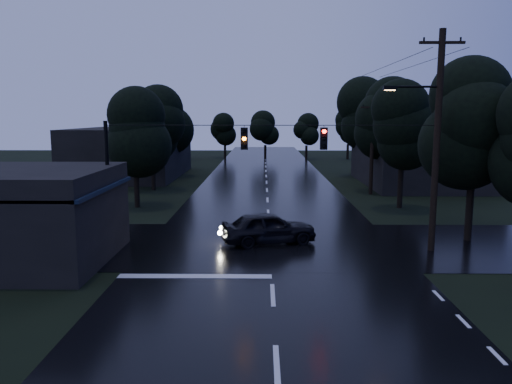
{
  "coord_description": "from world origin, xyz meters",
  "views": [
    {
      "loc": [
        -0.36,
        -11.68,
        6.2
      ],
      "look_at": [
        -0.7,
        13.58,
        2.36
      ],
      "focal_mm": 35.0,
      "sensor_mm": 36.0,
      "label": 1
    }
  ],
  "objects": [
    {
      "name": "main_road",
      "position": [
        0.0,
        30.0,
        0.0
      ],
      "size": [
        12.0,
        120.0,
        0.02
      ],
      "primitive_type": "cube",
      "color": "black",
      "rests_on": "ground"
    },
    {
      "name": "utility_pole_main",
      "position": [
        7.41,
        11.0,
        5.26
      ],
      "size": [
        3.5,
        0.3,
        10.0
      ],
      "color": "black",
      "rests_on": "ground"
    },
    {
      "name": "tree_right_b",
      "position": [
        9.6,
        30.0,
        5.99
      ],
      "size": [
        4.48,
        4.48,
        9.44
      ],
      "color": "black",
      "rests_on": "ground"
    },
    {
      "name": "utility_pole_far",
      "position": [
        8.3,
        28.0,
        3.88
      ],
      "size": [
        2.0,
        0.3,
        7.5
      ],
      "color": "black",
      "rests_on": "ground"
    },
    {
      "name": "car",
      "position": [
        -0.07,
        12.25,
        0.79
      ],
      "size": [
        4.96,
        3.03,
        1.58
      ],
      "primitive_type": "imported",
      "rotation": [
        0.0,
        0.0,
        1.84
      ],
      "color": "black",
      "rests_on": "ground"
    },
    {
      "name": "building_far_left",
      "position": [
        -14.0,
        40.0,
        2.5
      ],
      "size": [
        10.0,
        16.0,
        5.0
      ],
      "primitive_type": "cube",
      "color": "black",
      "rests_on": "ground"
    },
    {
      "name": "tree_left_b",
      "position": [
        -9.6,
        30.0,
        5.62
      ],
      "size": [
        4.2,
        4.2,
        8.85
      ],
      "color": "black",
      "rests_on": "ground"
    },
    {
      "name": "anchor_pole_left",
      "position": [
        -7.5,
        11.0,
        3.0
      ],
      "size": [
        0.18,
        0.18,
        6.0
      ],
      "primitive_type": "cylinder",
      "color": "black",
      "rests_on": "ground"
    },
    {
      "name": "tree_left_c",
      "position": [
        -10.2,
        40.0,
        5.99
      ],
      "size": [
        4.48,
        4.48,
        9.44
      ],
      "color": "black",
      "rests_on": "ground"
    },
    {
      "name": "tree_corner_near",
      "position": [
        10.0,
        13.0,
        5.99
      ],
      "size": [
        4.48,
        4.48,
        9.44
      ],
      "color": "black",
      "rests_on": "ground"
    },
    {
      "name": "tree_left_a",
      "position": [
        -9.0,
        22.0,
        5.24
      ],
      "size": [
        3.92,
        3.92,
        8.26
      ],
      "color": "black",
      "rests_on": "ground"
    },
    {
      "name": "span_signals",
      "position": [
        0.56,
        10.99,
        5.24
      ],
      "size": [
        15.0,
        0.37,
        1.12
      ],
      "color": "black",
      "rests_on": "ground"
    },
    {
      "name": "cross_street",
      "position": [
        0.0,
        12.0,
        0.0
      ],
      "size": [
        60.0,
        9.0,
        0.02
      ],
      "primitive_type": "cube",
      "color": "black",
      "rests_on": "ground"
    },
    {
      "name": "ground",
      "position": [
        0.0,
        0.0,
        0.0
      ],
      "size": [
        160.0,
        160.0,
        0.0
      ],
      "primitive_type": "plane",
      "color": "black",
      "rests_on": "ground"
    },
    {
      "name": "tree_right_a",
      "position": [
        9.0,
        22.0,
        5.62
      ],
      "size": [
        4.2,
        4.2,
        8.85
      ],
      "color": "black",
      "rests_on": "ground"
    },
    {
      "name": "building_far_right",
      "position": [
        14.0,
        34.0,
        2.2
      ],
      "size": [
        10.0,
        14.0,
        4.4
      ],
      "primitive_type": "cube",
      "color": "black",
      "rests_on": "ground"
    },
    {
      "name": "tree_right_c",
      "position": [
        10.2,
        40.0,
        6.37
      ],
      "size": [
        4.76,
        4.76,
        10.03
      ],
      "color": "black",
      "rests_on": "ground"
    }
  ]
}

